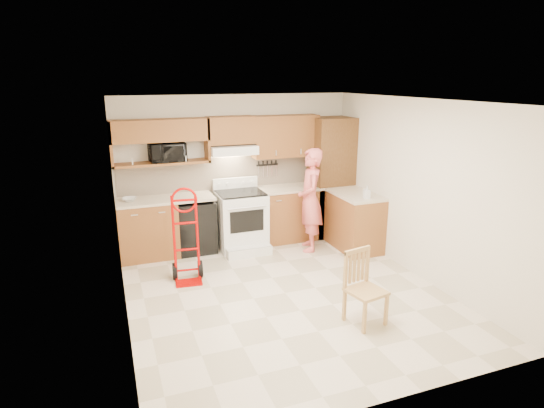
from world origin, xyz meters
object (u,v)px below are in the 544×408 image
range (242,216)px  dining_chair (366,289)px  microwave (167,152)px  person (310,200)px  hand_truck (186,240)px

range → dining_chair: range is taller
microwave → range: 1.57m
microwave → range: bearing=-22.8°
microwave → range: microwave is taller
person → hand_truck: 2.19m
hand_truck → dining_chair: 2.53m
person → dining_chair: person is taller
range → hand_truck: 1.42m
microwave → person: microwave is taller
person → dining_chair: (-0.39, -2.37, -0.41)m
microwave → range: (1.10, -0.32, -1.07)m
person → hand_truck: person is taller
microwave → dining_chair: (1.75, -3.10, -1.20)m
person → dining_chair: size_ratio=1.94×
microwave → dining_chair: bearing=-67.0°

